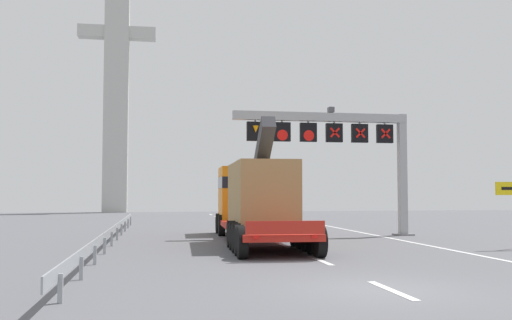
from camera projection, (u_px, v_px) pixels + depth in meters
name	position (u px, v px, depth m)	size (l,w,h in m)	color
ground	(382.00, 290.00, 13.10)	(112.00, 112.00, 0.00)	#5B5B60
lane_markings	(251.00, 231.00, 33.15)	(0.20, 55.29, 0.01)	silver
edge_line_right	(409.00, 242.00, 25.95)	(0.20, 63.00, 0.01)	silver
overhead_lane_gantry	(342.00, 138.00, 29.84)	(9.61, 0.90, 6.76)	#9EA0A5
heavy_haul_truck_red	(254.00, 198.00, 26.82)	(3.44, 14.13, 5.30)	red
guardrail_left	(114.00, 230.00, 25.40)	(0.13, 31.36, 0.76)	#999EA3
bridge_pylon_distant	(117.00, 64.00, 67.07)	(9.00, 2.00, 34.29)	#B7B7B2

